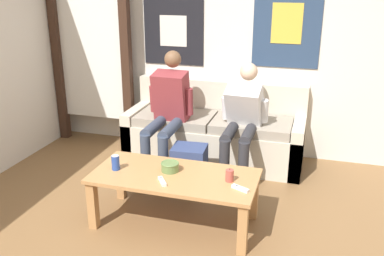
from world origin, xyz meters
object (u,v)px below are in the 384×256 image
at_px(coffee_table, 175,182).
at_px(person_seated_adult, 167,110).
at_px(couch, 215,134).
at_px(game_controller_near_right, 240,188).
at_px(ceramic_bowl, 170,166).
at_px(game_controller_near_left, 162,181).
at_px(person_seated_teen, 242,118).
at_px(backpack, 189,168).
at_px(pillar_candle, 230,176).
at_px(drink_can_blue, 116,163).

distance_m(coffee_table, person_seated_adult, 1.09).
xyz_separation_m(couch, game_controller_near_right, (0.56, -1.48, 0.16)).
distance_m(coffee_table, game_controller_near_right, 0.57).
relative_size(couch, ceramic_bowl, 12.67).
bearing_deg(ceramic_bowl, coffee_table, -42.81).
relative_size(coffee_table, game_controller_near_left, 9.66).
xyz_separation_m(person_seated_teen, backpack, (-0.43, -0.39, -0.42)).
bearing_deg(person_seated_adult, ceramic_bowl, -69.05).
distance_m(ceramic_bowl, pillar_candle, 0.50).
xyz_separation_m(ceramic_bowl, pillar_candle, (0.50, -0.04, 0.00)).
bearing_deg(person_seated_adult, couch, 45.27).
bearing_deg(pillar_candle, coffee_table, -178.47).
bearing_deg(couch, game_controller_near_left, -91.52).
distance_m(pillar_candle, game_controller_near_left, 0.52).
bearing_deg(drink_can_blue, person_seated_adult, 85.12).
xyz_separation_m(backpack, game_controller_near_left, (0.03, -0.80, 0.25)).
relative_size(ceramic_bowl, drink_can_blue, 1.22).
bearing_deg(backpack, pillar_candle, -50.33).
distance_m(drink_can_blue, game_controller_near_left, 0.46).
bearing_deg(ceramic_bowl, person_seated_adult, 110.95).
bearing_deg(ceramic_bowl, couch, 87.76).
bearing_deg(pillar_candle, backpack, 129.67).
distance_m(person_seated_adult, game_controller_near_right, 1.45).
xyz_separation_m(person_seated_adult, backpack, (0.33, -0.33, -0.46)).
height_order(person_seated_adult, backpack, person_seated_adult).
relative_size(person_seated_teen, backpack, 2.70).
bearing_deg(coffee_table, couch, 90.18).
bearing_deg(game_controller_near_left, ceramic_bowl, 92.88).
bearing_deg(couch, backpack, -95.54).
bearing_deg(person_seated_teen, pillar_candle, -84.83).
relative_size(person_seated_teen, drink_can_blue, 9.03).
height_order(person_seated_adult, game_controller_near_right, person_seated_adult).
height_order(person_seated_teen, game_controller_near_right, person_seated_teen).
bearing_deg(game_controller_near_right, couch, 110.68).
distance_m(person_seated_adult, backpack, 0.65).
xyz_separation_m(person_seated_teen, pillar_candle, (0.09, -1.01, -0.13)).
bearing_deg(coffee_table, person_seated_adult, 112.80).
distance_m(drink_can_blue, game_controller_near_right, 1.05).
height_order(person_seated_adult, pillar_candle, person_seated_adult).
bearing_deg(game_controller_near_left, coffee_table, 74.57).
distance_m(ceramic_bowl, drink_can_blue, 0.45).
bearing_deg(coffee_table, pillar_candle, 1.53).
bearing_deg(couch, pillar_candle, -71.66).
bearing_deg(ceramic_bowl, game_controller_near_right, -14.57).
bearing_deg(drink_can_blue, pillar_candle, 3.68).
xyz_separation_m(backpack, game_controller_near_right, (0.63, -0.75, 0.25)).
distance_m(person_seated_teen, drink_can_blue, 1.37).
height_order(couch, backpack, couch).
bearing_deg(person_seated_teen, drink_can_blue, -128.24).
distance_m(person_seated_adult, game_controller_near_left, 1.20).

